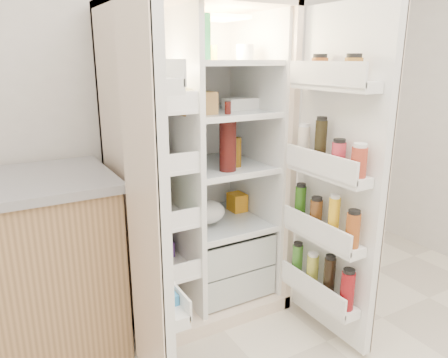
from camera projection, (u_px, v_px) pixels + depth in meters
wall_back at (165, 83)px, 2.68m from camera, size 4.00×0.02×2.70m
refrigerator at (195, 188)px, 2.57m from camera, size 0.93×0.70×1.80m
freezer_door at (148, 209)px, 1.78m from camera, size 0.15×0.40×1.72m
fridge_door at (336, 185)px, 2.18m from camera, size 0.17×0.58×1.72m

